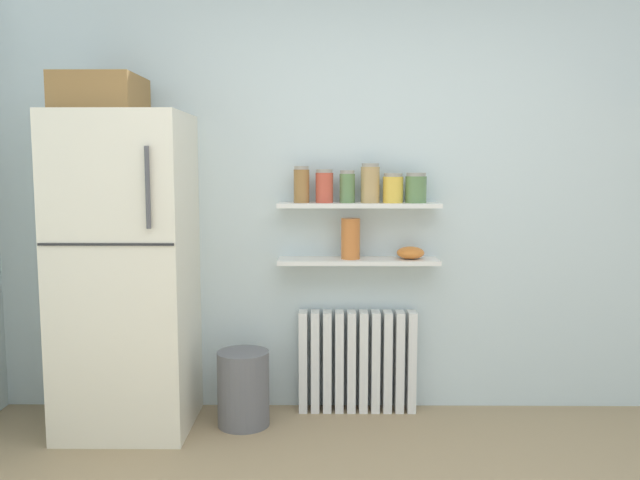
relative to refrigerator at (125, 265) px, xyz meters
The scene contains 14 objects.
back_wall 1.47m from the refrigerator, 14.80° to the left, with size 7.04×0.10×2.60m, color silver.
refrigerator is the anchor object (origin of this frame).
radiator 1.43m from the refrigerator, 10.30° to the left, with size 0.68×0.12×0.60m.
wall_shelf_lower 1.29m from the refrigerator, ahead, with size 0.91×0.22×0.03m, color white.
wall_shelf_upper 1.33m from the refrigerator, ahead, with size 0.91×0.22×0.03m, color white.
storage_jar_0 1.06m from the refrigerator, 11.96° to the left, with size 0.09×0.09×0.21m.
storage_jar_1 1.18m from the refrigerator, 10.56° to the left, with size 0.10×0.10×0.19m.
storage_jar_2 1.29m from the refrigerator, ahead, with size 0.09×0.09×0.18m.
storage_jar_3 1.42m from the refrigerator, ahead, with size 0.11×0.11×0.22m.
storage_jar_4 1.54m from the refrigerator, ahead, with size 0.11×0.11×0.17m.
storage_jar_5 1.66m from the refrigerator, ahead, with size 0.12×0.12×0.17m.
vase 1.25m from the refrigerator, ahead, with size 0.11×0.11×0.23m, color #CC7033.
shelf_bowl 1.58m from the refrigerator, ahead, with size 0.16×0.16×0.07m, color orange.
trash_bin 0.94m from the refrigerator, ahead, with size 0.29×0.29×0.42m, color slate.
Camera 1 is at (-0.28, -1.81, 1.44)m, focal length 36.79 mm.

